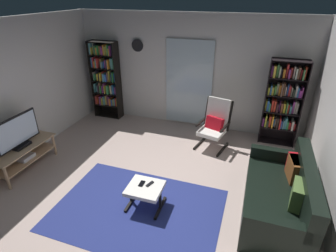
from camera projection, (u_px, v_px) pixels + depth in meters
ground_plane at (140, 197)px, 4.35m from camera, size 7.02×7.02×0.00m
wall_back at (189, 72)px, 6.21m from camera, size 5.60×0.06×2.60m
glass_door_panel at (189, 84)px, 6.26m from camera, size 1.10×0.01×2.00m
area_rug at (138, 209)px, 4.10m from camera, size 2.51×1.74×0.01m
tv_stand at (23, 154)px, 4.93m from camera, size 0.49×1.24×0.47m
television at (17, 133)px, 4.73m from camera, size 0.20×0.90×0.59m
bookshelf_near_tv at (106, 77)px, 6.73m from camera, size 0.70×0.30×1.93m
bookshelf_near_sofa at (282, 101)px, 5.54m from camera, size 0.73×0.30×1.81m
leather_sofa at (281, 195)px, 3.93m from camera, size 0.87×1.80×0.86m
lounge_armchair at (215, 123)px, 5.59m from camera, size 0.69×0.76×1.02m
ottoman at (145, 190)px, 4.05m from camera, size 0.53×0.49×0.37m
tv_remote at (150, 184)px, 4.06m from camera, size 0.09×0.15×0.02m
cell_phone at (142, 184)px, 4.07m from camera, size 0.07×0.14×0.01m
wall_clock at (138, 45)px, 6.26m from camera, size 0.29×0.03×0.29m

